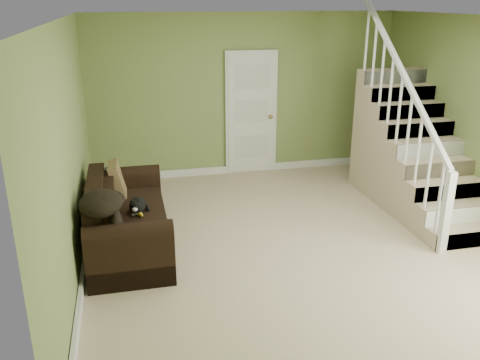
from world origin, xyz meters
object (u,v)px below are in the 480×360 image
sofa (125,222)px  cat (138,206)px  banana (139,213)px  side_table (104,203)px

sofa → cat: 0.28m
cat → sofa: bearing=165.7°
sofa → banana: (0.17, -0.13, 0.16)m
side_table → sofa: bearing=-69.8°
sofa → banana: 0.27m
side_table → banana: bearing=-63.1°
sofa → cat: bearing=-22.7°
banana → side_table: bearing=93.5°
sofa → side_table: size_ratio=2.60×
sofa → side_table: sofa is taller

